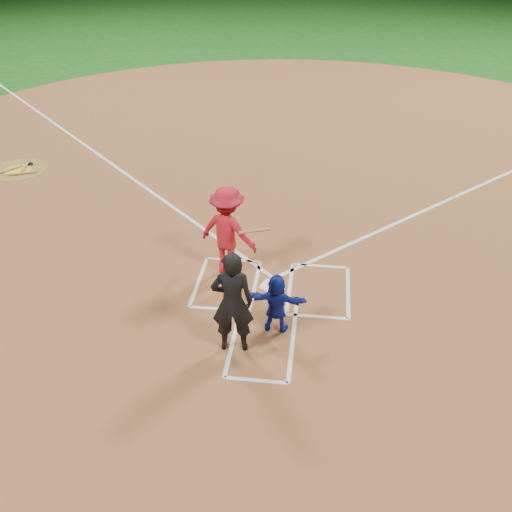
# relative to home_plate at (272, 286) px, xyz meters

# --- Properties ---
(ground) EXTENTS (120.00, 120.00, 0.00)m
(ground) POSITION_rel_home_plate_xyz_m (0.00, 0.00, -0.02)
(ground) COLOR #134B12
(ground) RESTS_ON ground
(home_plate_dirt) EXTENTS (28.00, 28.00, 0.01)m
(home_plate_dirt) POSITION_rel_home_plate_xyz_m (0.00, 6.00, -0.01)
(home_plate_dirt) COLOR brown
(home_plate_dirt) RESTS_ON ground
(home_plate) EXTENTS (0.60, 0.60, 0.02)m
(home_plate) POSITION_rel_home_plate_xyz_m (0.00, 0.00, 0.00)
(home_plate) COLOR white
(home_plate) RESTS_ON home_plate_dirt
(on_deck_circle) EXTENTS (1.70, 1.70, 0.01)m
(on_deck_circle) POSITION_rel_home_plate_xyz_m (-8.25, 5.09, -0.00)
(on_deck_circle) COLOR brown
(on_deck_circle) RESTS_ON home_plate_dirt
(on_deck_logo) EXTENTS (0.80, 0.80, 0.00)m
(on_deck_logo) POSITION_rel_home_plate_xyz_m (-8.25, 5.09, 0.00)
(on_deck_logo) COLOR gold
(on_deck_logo) RESTS_ON on_deck_circle
(on_deck_bat_a) EXTENTS (0.23, 0.84, 0.06)m
(on_deck_bat_a) POSITION_rel_home_plate_xyz_m (-8.10, 5.34, 0.03)
(on_deck_bat_a) COLOR olive
(on_deck_bat_a) RESTS_ON on_deck_circle
(on_deck_bat_b) EXTENTS (0.53, 0.73, 0.06)m
(on_deck_bat_b) POSITION_rel_home_plate_xyz_m (-8.45, 4.99, 0.03)
(on_deck_bat_b) COLOR olive
(on_deck_bat_b) RESTS_ON on_deck_circle
(on_deck_bat_c) EXTENTS (0.80, 0.39, 0.06)m
(on_deck_bat_c) POSITION_rel_home_plate_xyz_m (-7.95, 4.79, 0.03)
(on_deck_bat_c) COLOR olive
(on_deck_bat_c) RESTS_ON on_deck_circle
(bat_weight_donut) EXTENTS (0.19, 0.19, 0.05)m
(bat_weight_donut) POSITION_rel_home_plate_xyz_m (-8.05, 5.49, 0.03)
(bat_weight_donut) COLOR black
(bat_weight_donut) RESTS_ON on_deck_circle
(catcher) EXTENTS (1.14, 0.42, 1.20)m
(catcher) POSITION_rel_home_plate_xyz_m (0.20, -1.38, 0.59)
(catcher) COLOR #122196
(catcher) RESTS_ON home_plate_dirt
(umpire) EXTENTS (0.79, 0.57, 2.03)m
(umpire) POSITION_rel_home_plate_xyz_m (-0.51, -2.00, 1.01)
(umpire) COLOR black
(umpire) RESTS_ON home_plate_dirt
(chalk_markings) EXTENTS (28.35, 17.32, 0.01)m
(chalk_markings) POSITION_rel_home_plate_xyz_m (0.00, 5.29, -0.01)
(chalk_markings) COLOR white
(chalk_markings) RESTS_ON home_plate_dirt
(batter_at_plate) EXTENTS (1.65, 1.15, 2.01)m
(batter_at_plate) POSITION_rel_home_plate_xyz_m (-1.01, 0.47, 1.00)
(batter_at_plate) COLOR red
(batter_at_plate) RESTS_ON home_plate_dirt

